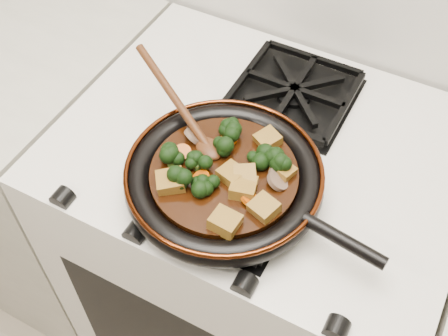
% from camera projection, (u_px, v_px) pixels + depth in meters
% --- Properties ---
extents(stove, '(0.76, 0.60, 0.90)m').
position_uv_depth(stove, '(254.00, 262.00, 1.40)').
color(stove, silver).
rests_on(stove, ground).
extents(burner_grate_front, '(0.23, 0.23, 0.03)m').
position_uv_depth(burner_grate_front, '(229.00, 192.00, 0.96)').
color(burner_grate_front, black).
rests_on(burner_grate_front, stove).
extents(burner_grate_back, '(0.23, 0.23, 0.03)m').
position_uv_depth(burner_grate_back, '(294.00, 92.00, 1.12)').
color(burner_grate_back, black).
rests_on(burner_grate_back, stove).
extents(skillet, '(0.46, 0.34, 0.05)m').
position_uv_depth(skillet, '(225.00, 178.00, 0.94)').
color(skillet, black).
rests_on(skillet, burner_grate_front).
extents(braising_sauce, '(0.25, 0.25, 0.02)m').
position_uv_depth(braising_sauce, '(224.00, 176.00, 0.94)').
color(braising_sauce, black).
rests_on(braising_sauce, skillet).
extents(tofu_cube_0, '(0.05, 0.04, 0.03)m').
position_uv_depth(tofu_cube_0, '(225.00, 222.00, 0.86)').
color(tofu_cube_0, brown).
rests_on(tofu_cube_0, braising_sauce).
extents(tofu_cube_1, '(0.05, 0.06, 0.03)m').
position_uv_depth(tofu_cube_1, '(245.00, 177.00, 0.91)').
color(tofu_cube_1, brown).
rests_on(tofu_cube_1, braising_sauce).
extents(tofu_cube_2, '(0.04, 0.04, 0.03)m').
position_uv_depth(tofu_cube_2, '(283.00, 171.00, 0.92)').
color(tofu_cube_2, brown).
rests_on(tofu_cube_2, braising_sauce).
extents(tofu_cube_3, '(0.05, 0.05, 0.02)m').
position_uv_depth(tofu_cube_3, '(268.00, 140.00, 0.97)').
color(tofu_cube_3, brown).
rests_on(tofu_cube_3, braising_sauce).
extents(tofu_cube_4, '(0.05, 0.05, 0.02)m').
position_uv_depth(tofu_cube_4, '(232.00, 175.00, 0.92)').
color(tofu_cube_4, brown).
rests_on(tofu_cube_4, braising_sauce).
extents(tofu_cube_5, '(0.06, 0.06, 0.03)m').
position_uv_depth(tofu_cube_5, '(171.00, 182.00, 0.91)').
color(tofu_cube_5, brown).
rests_on(tofu_cube_5, braising_sauce).
extents(tofu_cube_6, '(0.05, 0.05, 0.03)m').
position_uv_depth(tofu_cube_6, '(243.00, 188.00, 0.90)').
color(tofu_cube_6, brown).
rests_on(tofu_cube_6, braising_sauce).
extents(tofu_cube_7, '(0.05, 0.05, 0.03)m').
position_uv_depth(tofu_cube_7, '(264.00, 208.00, 0.88)').
color(tofu_cube_7, brown).
rests_on(tofu_cube_7, braising_sauce).
extents(broccoli_floret_0, '(0.08, 0.07, 0.06)m').
position_uv_depth(broccoli_floret_0, '(197.00, 166.00, 0.93)').
color(broccoli_floret_0, black).
rests_on(broccoli_floret_0, braising_sauce).
extents(broccoli_floret_1, '(0.08, 0.08, 0.07)m').
position_uv_depth(broccoli_floret_1, '(258.00, 158.00, 0.94)').
color(broccoli_floret_1, black).
rests_on(broccoli_floret_1, braising_sauce).
extents(broccoli_floret_2, '(0.09, 0.09, 0.06)m').
position_uv_depth(broccoli_floret_2, '(277.00, 165.00, 0.93)').
color(broccoli_floret_2, black).
rests_on(broccoli_floret_2, braising_sauce).
extents(broccoli_floret_3, '(0.08, 0.08, 0.06)m').
position_uv_depth(broccoli_floret_3, '(223.00, 147.00, 0.95)').
color(broccoli_floret_3, black).
rests_on(broccoli_floret_3, braising_sauce).
extents(broccoli_floret_4, '(0.08, 0.09, 0.08)m').
position_uv_depth(broccoli_floret_4, '(176.00, 183.00, 0.90)').
color(broccoli_floret_4, black).
rests_on(broccoli_floret_4, braising_sauce).
extents(broccoli_floret_5, '(0.09, 0.09, 0.06)m').
position_uv_depth(broccoli_floret_5, '(204.00, 184.00, 0.91)').
color(broccoli_floret_5, black).
rests_on(broccoli_floret_5, braising_sauce).
extents(broccoli_floret_6, '(0.08, 0.08, 0.08)m').
position_uv_depth(broccoli_floret_6, '(171.00, 161.00, 0.93)').
color(broccoli_floret_6, black).
rests_on(broccoli_floret_6, braising_sauce).
extents(broccoli_floret_7, '(0.09, 0.09, 0.06)m').
position_uv_depth(broccoli_floret_7, '(228.00, 131.00, 0.98)').
color(broccoli_floret_7, black).
rests_on(broccoli_floret_7, braising_sauce).
extents(carrot_coin_0, '(0.03, 0.03, 0.02)m').
position_uv_depth(carrot_coin_0, '(183.00, 152.00, 0.95)').
color(carrot_coin_0, '#B94405').
rests_on(carrot_coin_0, braising_sauce).
extents(carrot_coin_1, '(0.03, 0.03, 0.02)m').
position_uv_depth(carrot_coin_1, '(231.00, 173.00, 0.92)').
color(carrot_coin_1, '#B94405').
rests_on(carrot_coin_1, braising_sauce).
extents(carrot_coin_2, '(0.03, 0.03, 0.03)m').
position_uv_depth(carrot_coin_2, '(250.00, 199.00, 0.89)').
color(carrot_coin_2, '#B94405').
rests_on(carrot_coin_2, braising_sauce).
extents(carrot_coin_3, '(0.03, 0.03, 0.02)m').
position_uv_depth(carrot_coin_3, '(201.00, 178.00, 0.92)').
color(carrot_coin_3, '#B94405').
rests_on(carrot_coin_3, braising_sauce).
extents(carrot_coin_4, '(0.03, 0.03, 0.02)m').
position_uv_depth(carrot_coin_4, '(228.00, 139.00, 0.97)').
color(carrot_coin_4, '#B94405').
rests_on(carrot_coin_4, braising_sauce).
extents(mushroom_slice_0, '(0.05, 0.04, 0.03)m').
position_uv_depth(mushroom_slice_0, '(193.00, 137.00, 0.97)').
color(mushroom_slice_0, brown).
rests_on(mushroom_slice_0, braising_sauce).
extents(mushroom_slice_1, '(0.04, 0.04, 0.03)m').
position_uv_depth(mushroom_slice_1, '(279.00, 175.00, 0.92)').
color(mushroom_slice_1, brown).
rests_on(mushroom_slice_1, braising_sauce).
extents(mushroom_slice_2, '(0.05, 0.05, 0.03)m').
position_uv_depth(mushroom_slice_2, '(278.00, 181.00, 0.91)').
color(mushroom_slice_2, brown).
rests_on(mushroom_slice_2, braising_sauce).
extents(wooden_spoon, '(0.15, 0.10, 0.24)m').
position_uv_depth(wooden_spoon, '(188.00, 118.00, 0.98)').
color(wooden_spoon, '#44220E').
rests_on(wooden_spoon, braising_sauce).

